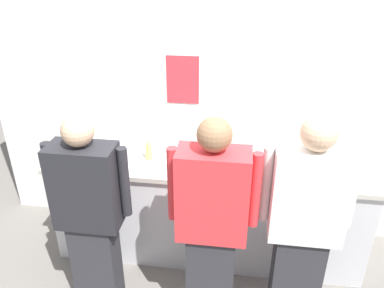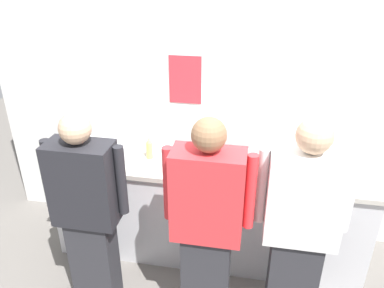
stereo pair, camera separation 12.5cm
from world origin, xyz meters
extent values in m
plane|color=slate|center=(0.00, 0.00, 0.00)|extent=(9.00, 9.00, 0.00)
cube|color=silver|center=(0.00, 0.79, 1.40)|extent=(4.20, 0.10, 2.80)
cube|color=#B72D38|center=(-0.28, 0.74, 1.50)|extent=(0.28, 0.01, 0.42)
cube|color=silver|center=(0.00, 0.34, 0.44)|extent=(2.62, 0.59, 0.89)
cube|color=#B7B2A8|center=(0.00, 0.34, 0.91)|extent=(2.67, 0.64, 0.04)
cube|color=#2D2D33|center=(-0.77, -0.36, 0.38)|extent=(0.32, 0.20, 0.77)
cube|color=#232328|center=(-0.77, -0.36, 1.07)|extent=(0.45, 0.24, 0.61)
cylinder|color=#232328|center=(-1.02, -0.32, 1.10)|extent=(0.07, 0.07, 0.52)
cylinder|color=#232328|center=(-0.51, -0.32, 1.10)|extent=(0.07, 0.07, 0.52)
sphere|color=tan|center=(-0.77, -0.36, 1.48)|extent=(0.21, 0.21, 0.21)
cube|color=#2D2D33|center=(0.09, -0.39, 0.39)|extent=(0.33, 0.20, 0.79)
cube|color=red|center=(0.09, -0.39, 1.10)|extent=(0.46, 0.24, 0.62)
cylinder|color=red|center=(-0.17, -0.35, 1.13)|extent=(0.07, 0.07, 0.53)
cylinder|color=red|center=(0.36, -0.35, 1.13)|extent=(0.07, 0.07, 0.53)
sphere|color=#8C6647|center=(0.09, -0.39, 1.53)|extent=(0.21, 0.21, 0.21)
cube|color=#2D2D33|center=(0.69, -0.32, 0.40)|extent=(0.33, 0.20, 0.80)
cube|color=white|center=(0.69, -0.32, 1.11)|extent=(0.46, 0.24, 0.63)
cylinder|color=white|center=(0.43, -0.28, 1.14)|extent=(0.07, 0.07, 0.54)
cylinder|color=white|center=(0.96, -0.28, 1.14)|extent=(0.07, 0.07, 0.54)
sphere|color=tan|center=(0.69, -0.32, 1.54)|extent=(0.22, 0.22, 0.22)
cylinder|color=white|center=(0.30, 0.30, 0.93)|extent=(0.24, 0.24, 0.01)
cylinder|color=white|center=(0.30, 0.30, 0.94)|extent=(0.24, 0.24, 0.01)
cylinder|color=white|center=(0.30, 0.30, 0.96)|extent=(0.24, 0.24, 0.01)
cylinder|color=white|center=(0.30, 0.30, 0.97)|extent=(0.24, 0.24, 0.01)
cylinder|color=white|center=(0.30, 0.30, 0.98)|extent=(0.24, 0.24, 0.01)
cylinder|color=white|center=(0.71, 0.44, 0.93)|extent=(0.23, 0.23, 0.01)
cylinder|color=white|center=(0.71, 0.44, 0.94)|extent=(0.23, 0.23, 0.01)
cylinder|color=white|center=(0.71, 0.44, 0.96)|extent=(0.23, 0.23, 0.01)
cylinder|color=white|center=(0.71, 0.44, 0.97)|extent=(0.23, 0.23, 0.01)
cylinder|color=white|center=(0.71, 0.44, 0.98)|extent=(0.23, 0.23, 0.01)
cylinder|color=#B7BABF|center=(-0.78, 0.38, 0.99)|extent=(0.38, 0.38, 0.12)
cube|color=#B7BABF|center=(-0.11, 0.35, 0.94)|extent=(0.53, 0.42, 0.02)
cylinder|color=#E5E066|center=(-0.50, 0.33, 1.00)|extent=(0.05, 0.05, 0.15)
cone|color=#E5E066|center=(-0.50, 0.33, 1.09)|extent=(0.04, 0.04, 0.04)
cylinder|color=white|center=(-1.08, 0.34, 0.95)|extent=(0.10, 0.10, 0.04)
cylinder|color=red|center=(-1.08, 0.34, 0.96)|extent=(0.08, 0.08, 0.01)
cylinder|color=white|center=(-0.40, 0.47, 0.95)|extent=(0.09, 0.09, 0.04)
cylinder|color=red|center=(-0.40, 0.47, 0.96)|extent=(0.07, 0.07, 0.01)
cylinder|color=white|center=(1.14, 0.52, 0.95)|extent=(0.09, 0.09, 0.04)
cylinder|color=red|center=(1.14, 0.52, 0.96)|extent=(0.07, 0.07, 0.01)
cylinder|color=white|center=(-1.02, 0.22, 0.97)|extent=(0.09, 0.09, 0.09)
cube|color=#B7BABF|center=(1.00, 0.26, 0.93)|extent=(0.19, 0.03, 0.01)
cube|color=black|center=(0.87, 0.26, 0.93)|extent=(0.09, 0.03, 0.02)
camera|label=1|loc=(0.24, -2.38, 2.46)|focal=35.32mm
camera|label=2|loc=(0.36, -2.36, 2.46)|focal=35.32mm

